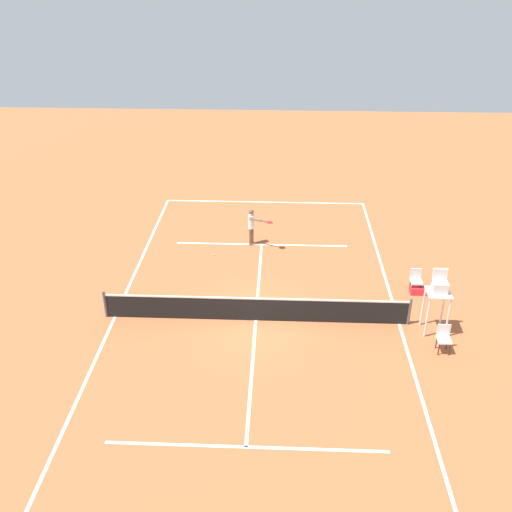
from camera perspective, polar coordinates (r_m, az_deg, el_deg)
The scene contains 9 objects.
ground_plane at distance 20.93m, azimuth -0.03°, elevation -6.40°, with size 60.00×60.00×0.00m, color #AD5933.
court_lines at distance 20.92m, azimuth -0.03°, elevation -6.39°, with size 10.42×21.85×0.01m.
tennis_net at distance 20.65m, azimuth -0.03°, elevation -5.27°, with size 11.02×0.10×1.07m.
player_serving at distance 25.62m, azimuth -0.38°, elevation 3.22°, with size 1.17×0.96×1.72m.
tennis_ball at distance 25.17m, azimuth -4.23°, elevation 0.11°, with size 0.07×0.07×0.07m, color #CCE033.
umpire_chair at distance 20.49m, azimuth 17.69°, elevation -3.40°, with size 0.80×0.80×2.41m.
courtside_chair_near at distance 20.18m, azimuth 18.15°, elevation -7.68°, with size 0.44×0.46×0.95m.
courtside_chair_mid at distance 23.15m, azimuth 15.61°, elevation -2.27°, with size 0.44×0.46×0.95m.
equipment_bag at distance 23.24m, azimuth 15.99°, elevation -3.31°, with size 0.76×0.32×0.30m, color red.
Camera 1 is at (-0.76, 17.14, 11.98)m, focal length 40.27 mm.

